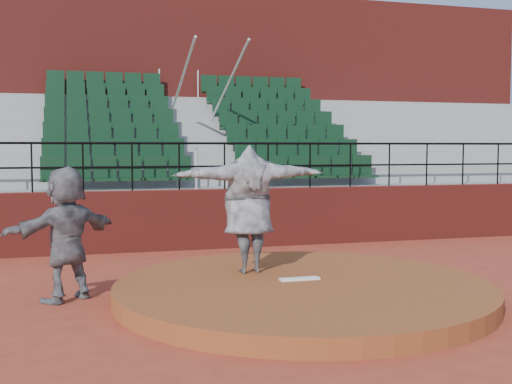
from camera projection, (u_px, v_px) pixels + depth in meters
The scene contains 9 objects.
ground at pixel (303, 299), 9.38m from camera, with size 90.00×90.00×0.00m, color #993622.
pitchers_mound at pixel (303, 290), 9.37m from camera, with size 5.50×5.50×0.25m, color brown.
pitching_rubber at pixel (300, 279), 9.50m from camera, with size 0.60×0.15×0.03m, color white.
boundary_wall at pixel (225, 218), 14.13m from camera, with size 24.00×0.30×1.30m, color maroon.
wall_railing at pixel (225, 156), 14.03m from camera, with size 24.04×0.05×1.03m.
seating_deck at pixel (194, 175), 17.57m from camera, with size 24.00×5.97×4.63m.
press_box_facade at pixel (172, 107), 21.21m from camera, with size 24.00×3.00×7.10m, color maroon.
pitcher at pixel (249, 209), 10.04m from camera, with size 2.46×0.67×2.00m, color black.
fielder at pixel (66, 234), 9.22m from camera, with size 1.81×0.58×1.95m, color black.
Camera 1 is at (-3.22, -8.70, 2.21)m, focal length 45.00 mm.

